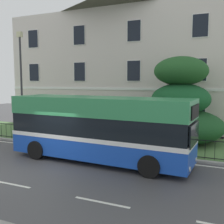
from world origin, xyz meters
TOP-DOWN VIEW (x-y plane):
  - ground_plane at (0.00, 1.12)m, footprint 60.00×56.00m
  - georgian_townhouse at (-1.66, 15.76)m, footprint 19.79×10.59m
  - iron_verge_railing at (-1.66, 4.40)m, footprint 18.57×0.04m
  - evergreen_tree at (4.90, 8.19)m, footprint 5.27×5.27m
  - single_decker_bus at (1.82, 2.34)m, footprint 9.34×2.86m
  - street_lamp_post at (-5.82, 5.41)m, footprint 0.36×0.24m
  - litter_bin at (4.22, 4.89)m, footprint 0.52×0.52m

SIDE VIEW (x-z plane):
  - ground_plane at x=0.00m, z-range -0.10..0.08m
  - iron_verge_railing at x=-1.66m, z-range 0.14..1.11m
  - litter_bin at x=4.22m, z-range 0.12..1.24m
  - single_decker_bus at x=1.82m, z-range 0.08..3.30m
  - evergreen_tree at x=4.90m, z-range -0.57..5.02m
  - street_lamp_post at x=-5.82m, z-range 0.62..7.90m
  - georgian_townhouse at x=-1.66m, z-range 0.16..12.23m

